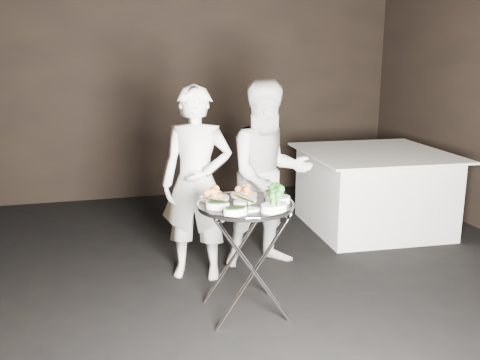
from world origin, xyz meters
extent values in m
cube|color=black|center=(0.00, 0.00, -0.03)|extent=(6.00, 7.00, 0.05)
cube|color=black|center=(0.00, 3.52, 1.50)|extent=(6.00, 0.05, 3.00)
cylinder|color=silver|center=(0.09, -0.11, 0.39)|extent=(0.55, 0.03, 0.80)
cylinder|color=silver|center=(0.09, -0.11, 0.39)|extent=(0.55, 0.03, 0.80)
cylinder|color=silver|center=(0.09, 0.31, 0.39)|extent=(0.55, 0.03, 0.80)
cylinder|color=silver|center=(0.09, 0.31, 0.39)|extent=(0.55, 0.03, 0.80)
cylinder|color=silver|center=(-0.14, 0.10, 0.77)|extent=(0.02, 0.46, 0.02)
cylinder|color=silver|center=(0.32, 0.10, 0.77)|extent=(0.02, 0.46, 0.02)
cylinder|color=black|center=(0.09, 0.10, 0.80)|extent=(0.66, 0.66, 0.03)
torus|color=silver|center=(0.09, 0.10, 0.82)|extent=(0.68, 0.68, 0.01)
cylinder|color=beige|center=(-0.10, 0.27, 0.83)|extent=(0.21, 0.21, 0.02)
cylinder|color=beige|center=(0.13, 0.29, 0.82)|extent=(0.19, 0.19, 0.02)
cylinder|color=white|center=(0.32, 0.22, 0.84)|extent=(0.11, 0.11, 0.04)
cylinder|color=silver|center=(-0.09, 0.26, 0.87)|extent=(0.10, 0.19, 0.01)
cylinder|color=silver|center=(0.14, 0.31, 0.87)|extent=(0.11, 0.19, 0.01)
cylinder|color=silver|center=(0.32, 0.23, 0.87)|extent=(0.02, 0.21, 0.01)
cylinder|color=silver|center=(-0.13, 0.05, 0.87)|extent=(0.15, 0.16, 0.01)
cylinder|color=silver|center=(0.31, 0.05, 0.87)|extent=(0.16, 0.15, 0.01)
cylinder|color=silver|center=(0.09, 0.11, 0.87)|extent=(0.04, 0.21, 0.01)
imported|color=silver|center=(-0.12, 0.84, 0.80)|extent=(0.68, 0.56, 1.59)
imported|color=silver|center=(0.53, 0.93, 0.81)|extent=(0.82, 0.65, 1.62)
cube|color=white|center=(1.90, 1.59, 0.40)|extent=(1.29, 1.29, 0.80)
cube|color=white|center=(1.90, 1.59, 0.82)|extent=(1.45, 1.45, 0.02)
camera|label=1|loc=(-0.87, -3.32, 1.84)|focal=40.00mm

